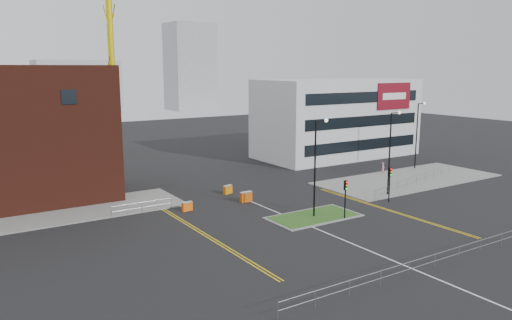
{
  "coord_description": "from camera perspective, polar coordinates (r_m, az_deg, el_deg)",
  "views": [
    {
      "loc": [
        -26.79,
        -26.78,
        13.73
      ],
      "look_at": [
        -1.29,
        12.89,
        5.0
      ],
      "focal_mm": 35.0,
      "sensor_mm": 36.0,
      "label": 1
    }
  ],
  "objects": [
    {
      "name": "centre_line",
      "position": [
        41.65,
        9.76,
        -8.91
      ],
      "size": [
        0.15,
        30.0,
        0.01
      ],
      "primitive_type": "cube",
      "color": "silver",
      "rests_on": "ground"
    },
    {
      "name": "streetlamp_right_near",
      "position": [
        55.71,
        15.2,
        1.53
      ],
      "size": [
        1.46,
        0.36,
        9.18
      ],
      "color": "black",
      "rests_on": "ground"
    },
    {
      "name": "barrier_left",
      "position": [
        49.2,
        -7.87,
        -5.23
      ],
      "size": [
        1.11,
        0.5,
        0.9
      ],
      "color": "#FF600E",
      "rests_on": "ground"
    },
    {
      "name": "streetlamp_island",
      "position": [
        46.05,
        6.98,
        0.0
      ],
      "size": [
        1.46,
        0.36,
        9.18
      ],
      "color": "black",
      "rests_on": "ground"
    },
    {
      "name": "yellow_left_b",
      "position": [
        43.23,
        -6.27,
        -8.09
      ],
      "size": [
        0.12,
        24.0,
        0.01
      ],
      "primitive_type": "cube",
      "color": "gold",
      "rests_on": "ground"
    },
    {
      "name": "grass_island",
      "position": [
        47.18,
        6.63,
        -6.43
      ],
      "size": [
        8.0,
        4.0,
        0.12
      ],
      "primitive_type": "cube",
      "color": "#2A4E1A",
      "rests_on": "ground"
    },
    {
      "name": "railing_left",
      "position": [
        49.23,
        -12.88,
        -5.08
      ],
      "size": [
        6.05,
        0.05,
        1.1
      ],
      "color": "gray",
      "rests_on": "ground"
    },
    {
      "name": "railing_front",
      "position": [
        36.3,
        18.49,
        -10.98
      ],
      "size": [
        24.05,
        0.05,
        1.1
      ],
      "color": "gray",
      "rests_on": "ground"
    },
    {
      "name": "streetlamp_right_far",
      "position": [
        71.42,
        18.02,
        3.29
      ],
      "size": [
        1.46,
        0.36,
        9.18
      ],
      "color": "black",
      "rests_on": "ground"
    },
    {
      "name": "pavement_left",
      "position": [
        51.12,
        -23.99,
        -5.96
      ],
      "size": [
        28.0,
        8.0,
        0.12
      ],
      "primitive_type": "cube",
      "color": "slate",
      "rests_on": "ground"
    },
    {
      "name": "skyline_d",
      "position": [
        168.02,
        -26.47,
        6.77
      ],
      "size": [
        30.0,
        12.0,
        12.0
      ],
      "primitive_type": "cube",
      "color": "gray",
      "rests_on": "ground"
    },
    {
      "name": "railing_right",
      "position": [
        62.21,
        17.87,
        -2.04
      ],
      "size": [
        19.05,
        5.05,
        1.1
      ],
      "color": "gray",
      "rests_on": "ground"
    },
    {
      "name": "pedestrian",
      "position": [
        67.24,
        14.32,
        -0.94
      ],
      "size": [
        0.69,
        0.61,
        1.58
      ],
      "primitive_type": "imported",
      "rotation": [
        0.0,
        0.0,
        0.5
      ],
      "color": "#C8818D",
      "rests_on": "ground"
    },
    {
      "name": "skyline_c",
      "position": [
        167.91,
        -7.55,
        10.49
      ],
      "size": [
        14.0,
        12.0,
        28.0
      ],
      "primitive_type": "cube",
      "color": "gray",
      "rests_on": "ground"
    },
    {
      "name": "traffic_light_island",
      "position": [
        46.33,
        10.2,
        -3.63
      ],
      "size": [
        0.28,
        0.33,
        3.65
      ],
      "color": "black",
      "rests_on": "ground"
    },
    {
      "name": "yellow_right_a",
      "position": [
        50.8,
        14.67,
        -5.54
      ],
      "size": [
        0.12,
        20.0,
        0.01
      ],
      "primitive_type": "cube",
      "color": "gold",
      "rests_on": "ground"
    },
    {
      "name": "skyline_b",
      "position": [
        161.14,
        -19.71,
        7.85
      ],
      "size": [
        24.0,
        12.0,
        16.0
      ],
      "primitive_type": "cube",
      "color": "gray",
      "rests_on": "ground"
    },
    {
      "name": "barrier_mid",
      "position": [
        55.28,
        -3.25,
        -3.36
      ],
      "size": [
        1.2,
        0.71,
        0.96
      ],
      "color": "orange",
      "rests_on": "ground"
    },
    {
      "name": "yellow_right_b",
      "position": [
        51.01,
        14.9,
        -5.48
      ],
      "size": [
        0.12,
        20.0,
        0.01
      ],
      "primitive_type": "cube",
      "color": "gold",
      "rests_on": "ground"
    },
    {
      "name": "yellow_left_a",
      "position": [
        43.1,
        -6.63,
        -8.15
      ],
      "size": [
        0.12,
        24.0,
        0.01
      ],
      "primitive_type": "cube",
      "color": "gold",
      "rests_on": "ground"
    },
    {
      "name": "ground",
      "position": [
        40.29,
        11.7,
        -9.66
      ],
      "size": [
        200.0,
        200.0,
        0.0
      ],
      "primitive_type": "plane",
      "color": "black",
      "rests_on": "ground"
    },
    {
      "name": "traffic_light_right",
      "position": [
        53.27,
        15.06,
        -1.97
      ],
      "size": [
        0.28,
        0.33,
        3.65
      ],
      "color": "black",
      "rests_on": "ground"
    },
    {
      "name": "pavement_right",
      "position": [
        65.04,
        16.99,
        -2.11
      ],
      "size": [
        24.0,
        10.0,
        0.12
      ],
      "primitive_type": "cube",
      "color": "slate",
      "rests_on": "ground"
    },
    {
      "name": "island_kerb",
      "position": [
        47.18,
        6.63,
        -6.45
      ],
      "size": [
        8.6,
        4.6,
        0.08
      ],
      "primitive_type": "cube",
      "color": "slate",
      "rests_on": "ground"
    },
    {
      "name": "barrier_right",
      "position": [
        51.89,
        -1.15,
        -4.18
      ],
      "size": [
        1.3,
        0.45,
        1.09
      ],
      "color": "#C9500B",
      "rests_on": "ground"
    },
    {
      "name": "office_block",
      "position": [
        79.37,
        9.2,
        4.77
      ],
      "size": [
        25.0,
        12.2,
        12.0
      ],
      "color": "silver",
      "rests_on": "ground"
    }
  ]
}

